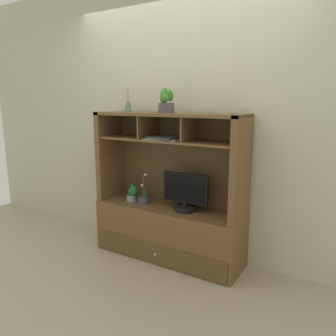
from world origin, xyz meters
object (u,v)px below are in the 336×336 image
(potted_orchid, at_px, (144,199))
(diffuser_bottle, at_px, (128,107))
(potted_succulent, at_px, (166,102))
(magazine_stack_left, at_px, (164,138))
(media_console, at_px, (168,214))
(potted_fern, at_px, (132,193))
(tv_monitor, at_px, (185,195))

(potted_orchid, xyz_separation_m, diffuser_bottle, (-0.22, 0.06, 0.92))
(diffuser_bottle, bearing_deg, potted_succulent, -6.88)
(magazine_stack_left, height_order, potted_succulent, potted_succulent)
(potted_orchid, height_order, diffuser_bottle, diffuser_bottle)
(diffuser_bottle, height_order, potted_succulent, diffuser_bottle)
(media_console, bearing_deg, diffuser_bottle, 177.75)
(potted_orchid, xyz_separation_m, potted_succulent, (0.27, 0.00, 0.96))
(diffuser_bottle, relative_size, potted_succulent, 1.06)
(potted_orchid, height_order, magazine_stack_left, magazine_stack_left)
(potted_fern, relative_size, diffuser_bottle, 0.74)
(tv_monitor, height_order, potted_succulent, potted_succulent)
(tv_monitor, xyz_separation_m, potted_fern, (-0.62, -0.00, -0.08))
(tv_monitor, distance_m, magazine_stack_left, 0.57)
(potted_succulent, bearing_deg, tv_monitor, 5.12)
(potted_fern, distance_m, magazine_stack_left, 0.74)
(media_console, bearing_deg, potted_fern, -176.91)
(tv_monitor, bearing_deg, potted_fern, -179.89)
(media_console, xyz_separation_m, tv_monitor, (0.20, -0.02, 0.24))
(magazine_stack_left, relative_size, diffuser_bottle, 1.47)
(potted_orchid, height_order, potted_fern, potted_orchid)
(media_console, bearing_deg, tv_monitor, -6.32)
(media_console, relative_size, diffuser_bottle, 6.26)
(potted_orchid, bearing_deg, magazine_stack_left, -5.02)
(tv_monitor, height_order, potted_fern, tv_monitor)
(potted_fern, bearing_deg, potted_orchid, -6.67)
(tv_monitor, height_order, magazine_stack_left, magazine_stack_left)
(potted_fern, bearing_deg, tv_monitor, 0.11)
(potted_succulent, bearing_deg, potted_fern, 177.77)
(potted_fern, relative_size, potted_succulent, 0.78)
(diffuser_bottle, bearing_deg, tv_monitor, -3.42)
(media_console, relative_size, potted_orchid, 4.82)
(magazine_stack_left, bearing_deg, media_console, 80.45)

